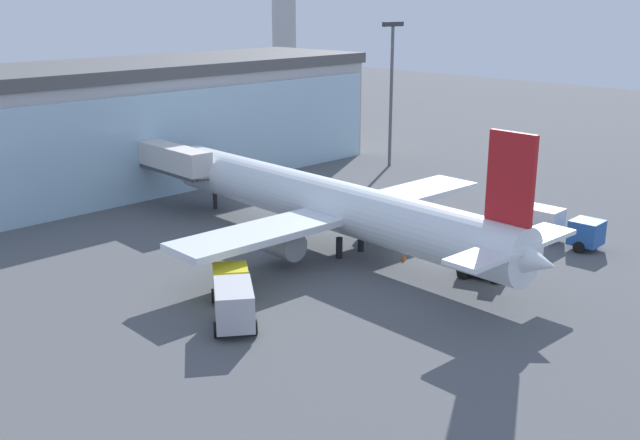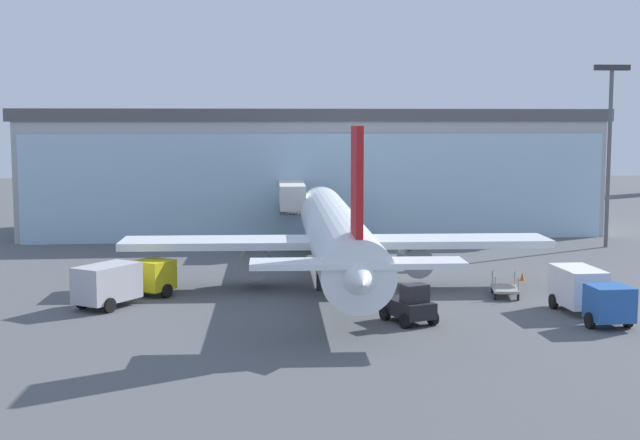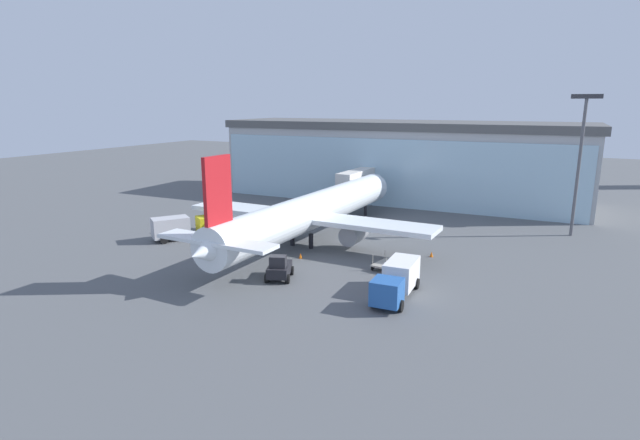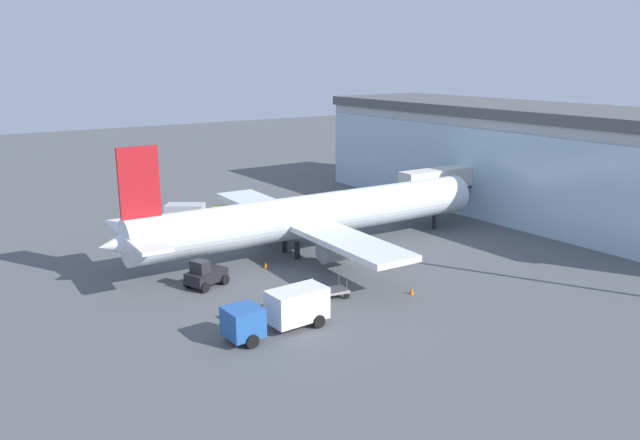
# 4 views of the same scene
# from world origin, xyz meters

# --- Properties ---
(ground) EXTENTS (240.00, 240.00, 0.00)m
(ground) POSITION_xyz_m (0.00, 0.00, 0.00)
(ground) COLOR #545659
(terminal_building) EXTENTS (57.77, 17.69, 12.44)m
(terminal_building) POSITION_xyz_m (0.00, 34.01, 6.22)
(terminal_building) COLOR #AFAFAF
(terminal_building) RESTS_ON ground
(jet_bridge) EXTENTS (2.46, 13.38, 5.85)m
(jet_bridge) POSITION_xyz_m (-2.46, 23.77, 4.47)
(jet_bridge) COLOR silver
(jet_bridge) RESTS_ON ground
(apron_light_mast) EXTENTS (3.20, 0.40, 16.24)m
(apron_light_mast) POSITION_xyz_m (25.75, 20.12, 9.81)
(apron_light_mast) COLOR #59595E
(apron_light_mast) RESTS_ON ground
(airplane) EXTENTS (29.04, 39.22, 11.12)m
(airplane) POSITION_xyz_m (-0.20, 3.60, 3.49)
(airplane) COLOR white
(airplane) RESTS_ON ground
(catering_truck) EXTENTS (5.95, 7.26, 2.65)m
(catering_truck) POSITION_xyz_m (-13.96, -1.97, 1.47)
(catering_truck) COLOR yellow
(catering_truck) RESTS_ON ground
(fuel_truck) EXTENTS (2.84, 7.41, 2.65)m
(fuel_truck) POSITION_xyz_m (13.59, -7.57, 1.47)
(fuel_truck) COLOR #2659A5
(fuel_truck) RESTS_ON ground
(baggage_cart) EXTENTS (2.07, 3.04, 1.50)m
(baggage_cart) POSITION_xyz_m (10.42, -1.48, 0.50)
(baggage_cart) COLOR #9E998C
(baggage_cart) RESTS_ON ground
(pushback_tug) EXTENTS (3.11, 3.64, 2.30)m
(pushback_tug) POSITION_xyz_m (2.99, -8.41, 0.97)
(pushback_tug) COLOR black
(pushback_tug) RESTS_ON ground
(safety_cone_nose) EXTENTS (0.36, 0.36, 0.55)m
(safety_cone_nose) POSITION_xyz_m (1.70, -2.27, 0.28)
(safety_cone_nose) COLOR orange
(safety_cone_nose) RESTS_ON ground
(safety_cone_wingtip) EXTENTS (0.36, 0.36, 0.55)m
(safety_cone_wingtip) POSITION_xyz_m (13.31, 4.26, 0.28)
(safety_cone_wingtip) COLOR orange
(safety_cone_wingtip) RESTS_ON ground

